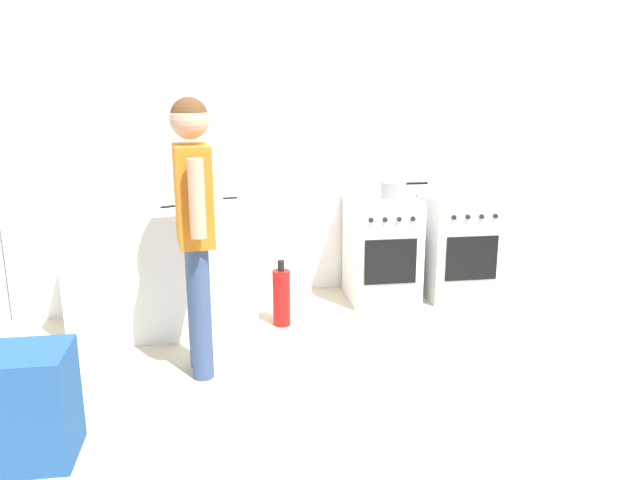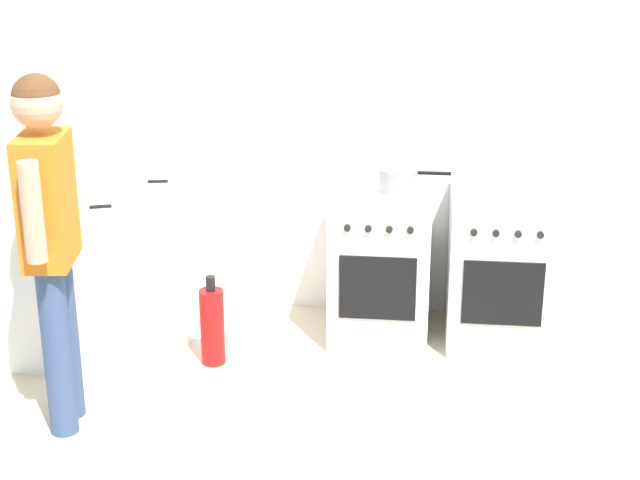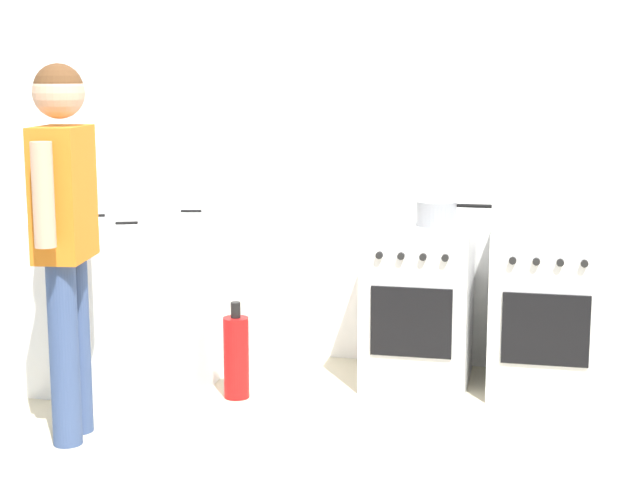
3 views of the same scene
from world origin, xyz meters
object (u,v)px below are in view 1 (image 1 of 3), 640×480
(recycling_crate_upper, at_px, (12,380))
(oven_right, at_px, (458,245))
(knife_paring, at_px, (226,198))
(knife_chef, at_px, (217,210))
(larder_cabinet, at_px, (39,185))
(person, at_px, (194,213))
(oven_left, at_px, (381,248))
(fire_extinguisher, at_px, (281,297))
(recycling_crate_lower, at_px, (20,433))
(pot, at_px, (393,189))
(knife_carving, at_px, (154,208))

(recycling_crate_upper, bearing_deg, oven_right, 34.37)
(knife_paring, bearing_deg, knife_chef, -97.73)
(knife_chef, bearing_deg, larder_cabinet, 153.45)
(person, bearing_deg, knife_paring, 80.15)
(oven_left, bearing_deg, knife_chef, -156.59)
(oven_right, height_order, recycling_crate_upper, oven_right)
(fire_extinguisher, bearing_deg, recycling_crate_lower, -132.41)
(knife_paring, bearing_deg, larder_cabinet, 170.26)
(oven_right, xyz_separation_m, fire_extinguisher, (-1.53, -0.48, -0.21))
(larder_cabinet, bearing_deg, oven_left, -2.21)
(oven_left, relative_size, pot, 2.17)
(oven_left, relative_size, oven_right, 1.00)
(knife_carving, xyz_separation_m, fire_extinguisher, (0.88, -0.04, -0.69))
(larder_cabinet, bearing_deg, knife_carving, -30.97)
(recycling_crate_lower, distance_m, recycling_crate_upper, 0.28)
(knife_chef, height_order, recycling_crate_upper, knife_chef)
(knife_chef, relative_size, person, 0.18)
(recycling_crate_upper, bearing_deg, pot, 40.48)
(knife_carving, bearing_deg, recycling_crate_upper, -108.16)
(knife_paring, xyz_separation_m, fire_extinguisher, (0.38, -0.34, -0.69))
(oven_right, bearing_deg, knife_paring, -175.88)
(pot, distance_m, person, 1.93)
(knife_carving, distance_m, recycling_crate_lower, 1.81)
(recycling_crate_upper, distance_m, larder_cabinet, 2.21)
(oven_left, distance_m, pot, 0.50)
(oven_right, distance_m, person, 2.47)
(oven_right, bearing_deg, pot, 179.45)
(oven_right, height_order, fire_extinguisher, oven_right)
(oven_left, xyz_separation_m, person, (-1.43, -1.17, 0.59))
(recycling_crate_upper, xyz_separation_m, larder_cabinet, (-0.39, 2.10, 0.58))
(knife_carving, height_order, recycling_crate_upper, knife_carving)
(knife_carving, distance_m, person, 0.80)
(oven_left, height_order, knife_carving, knife_carving)
(recycling_crate_upper, bearing_deg, person, 44.95)
(oven_left, height_order, oven_right, same)
(pot, distance_m, knife_chef, 1.51)
(knife_chef, relative_size, knife_paring, 1.44)
(oven_left, distance_m, recycling_crate_lower, 3.03)
(recycling_crate_lower, relative_size, larder_cabinet, 0.26)
(recycling_crate_lower, bearing_deg, knife_carving, 71.84)
(knife_chef, distance_m, fire_extinguisher, 0.82)
(pot, bearing_deg, person, -142.23)
(knife_chef, relative_size, knife_carving, 0.97)
(recycling_crate_lower, bearing_deg, knife_chef, 56.48)
(knife_chef, height_order, person, person)
(knife_chef, height_order, knife_carving, same)
(knife_paring, distance_m, fire_extinguisher, 0.86)
(recycling_crate_lower, bearing_deg, oven_left, 41.49)
(fire_extinguisher, height_order, recycling_crate_lower, fire_extinguisher)
(oven_left, xyz_separation_m, recycling_crate_upper, (-2.26, -2.00, -0.01))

